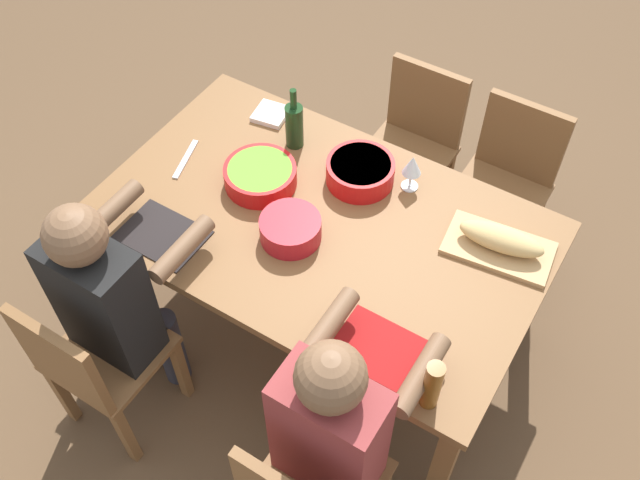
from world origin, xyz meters
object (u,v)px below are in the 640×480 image
diner_near_right (336,426)px  serving_bowl_fruit (290,228)px  serving_bowl_salad (260,175)px  wine_glass (412,166)px  dining_table (320,235)px  diner_near_left (112,296)px  chair_far_right (507,179)px  wine_bottle (294,125)px  chair_far_center (414,141)px  chair_near_left (92,363)px  cutting_board (498,248)px  serving_bowl_greens (360,171)px  beer_bottle (432,385)px  bread_loaf (501,239)px  napkin_stack (271,114)px

diner_near_right → serving_bowl_fruit: diner_near_right is taller
serving_bowl_salad → wine_glass: wine_glass is taller
dining_table → diner_near_left: 0.82m
dining_table → chair_far_right: 0.99m
diner_near_right → wine_bottle: diner_near_right is taller
chair_far_center → chair_far_right: bearing=0.0°
chair_near_left → cutting_board: size_ratio=2.12×
chair_far_center → wine_glass: (0.21, -0.50, 0.37)m
dining_table → serving_bowl_greens: (0.02, 0.28, 0.13)m
cutting_board → wine_bottle: wine_bottle is taller
cutting_board → wine_glass: (-0.43, 0.11, 0.11)m
chair_far_center → beer_bottle: bearing=-62.2°
chair_near_left → diner_near_left: size_ratio=0.71×
chair_far_right → diner_near_right: (0.00, -1.52, 0.21)m
chair_near_left → chair_far_right: same height
chair_near_left → wine_bottle: (0.16, 1.17, 0.37)m
wine_bottle → wine_glass: wine_bottle is taller
chair_far_center → bread_loaf: bearing=-43.8°
wine_glass → serving_bowl_fruit: bearing=-119.2°
diner_near_left → wine_bottle: (0.16, 0.98, 0.15)m
chair_near_left → bread_loaf: same height
chair_far_right → diner_near_right: 1.54m
dining_table → chair_near_left: chair_near_left is taller
diner_near_right → bread_loaf: (0.16, 0.91, 0.11)m
chair_far_right → cutting_board: chair_far_right is taller
serving_bowl_greens → napkin_stack: bearing=166.1°
wine_glass → serving_bowl_greens: bearing=-158.4°
chair_near_left → serving_bowl_fruit: size_ratio=3.62×
chair_far_right → serving_bowl_fruit: (-0.53, -0.98, 0.31)m
dining_table → serving_bowl_greens: serving_bowl_greens is taller
diner_near_right → serving_bowl_salad: bearing=137.6°
chair_far_center → cutting_board: 0.93m
chair_near_left → diner_near_left: (-0.00, 0.18, 0.21)m
chair_far_right → bread_loaf: size_ratio=2.66×
dining_table → chair_near_left: 0.99m
cutting_board → wine_glass: bearing=165.4°
cutting_board → serving_bowl_fruit: bearing=-152.7°
diner_near_left → beer_bottle: 1.20m
chair_far_center → chair_near_left: size_ratio=1.00×
diner_near_left → cutting_board: diner_near_left is taller
serving_bowl_salad → bread_loaf: size_ratio=0.92×
serving_bowl_greens → serving_bowl_salad: bearing=-145.6°
dining_table → wine_bottle: wine_bottle is taller
chair_far_right → cutting_board: bearing=-75.1°
diner_near_left → serving_bowl_salad: (0.16, 0.72, 0.09)m
cutting_board → chair_near_left: bearing=-135.6°
serving_bowl_greens → beer_bottle: (0.67, -0.73, 0.05)m
beer_bottle → wine_glass: beer_bottle is taller
chair_near_left → diner_near_right: 0.99m
beer_bottle → serving_bowl_salad: bearing=153.2°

